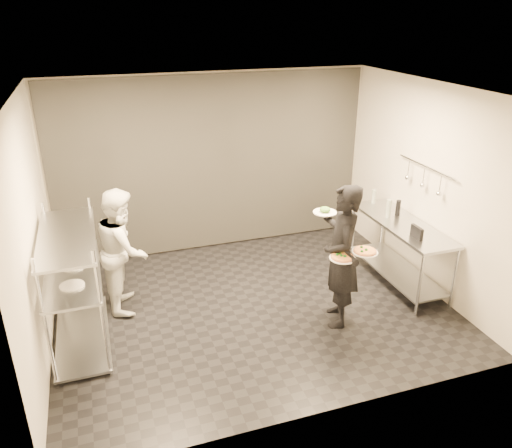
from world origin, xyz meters
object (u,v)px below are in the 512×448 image
object	(u,v)px
pass_rack	(74,283)
bottle_clear	(374,196)
chef	(123,249)
pos_monitor	(417,232)
waiter	(341,257)
salad_plate	(325,211)
bottle_green	(389,208)
bottle_dark	(398,208)
prep_counter	(400,242)
pizza_plate_near	(342,257)
pizza_plate_far	(365,251)

from	to	relation	value
pass_rack	bottle_clear	distance (m)	4.42
chef	pos_monitor	xyz separation A→B (m)	(3.61, -1.09, 0.19)
waiter	salad_plate	bearing A→B (deg)	-147.60
bottle_green	bottle_dark	size ratio (longest dim) A/B	1.15
prep_counter	salad_plate	size ratio (longest dim) A/B	6.25
bottle_clear	bottle_green	bearing A→B (deg)	-99.72
salad_plate	bottle_dark	bearing A→B (deg)	20.41
salad_plate	pass_rack	bearing A→B (deg)	174.84
pizza_plate_near	bottle_green	world-z (taller)	bottle_green
prep_counter	chef	bearing A→B (deg)	170.79
pos_monitor	bottle_dark	world-z (taller)	bottle_dark
bottle_green	pizza_plate_far	bearing A→B (deg)	-132.98
chef	bottle_clear	xyz separation A→B (m)	(3.74, 0.20, 0.21)
prep_counter	pos_monitor	world-z (taller)	pos_monitor
pizza_plate_near	pizza_plate_far	xyz separation A→B (m)	(0.31, 0.04, 0.01)
pass_rack	bottle_dark	xyz separation A→B (m)	(4.41, 0.26, 0.27)
prep_counter	waiter	size ratio (longest dim) A/B	1.00
waiter	pizza_plate_far	size ratio (longest dim) A/B	5.90
chef	pizza_plate_far	world-z (taller)	chef
pizza_plate_far	bottle_green	xyz separation A→B (m)	(0.97, 1.05, 0.02)
pizza_plate_far	bottle_green	size ratio (longest dim) A/B	1.17
pos_monitor	bottle_dark	distance (m)	0.76
salad_plate	bottle_clear	world-z (taller)	salad_plate
prep_counter	pizza_plate_far	size ratio (longest dim) A/B	5.88
bottle_clear	bottle_dark	bearing A→B (deg)	-82.81
bottle_green	pizza_plate_near	bearing A→B (deg)	-139.86
bottle_green	bottle_dark	bearing A→B (deg)	3.59
pizza_plate_far	bottle_green	world-z (taller)	bottle_green
chef	bottle_dark	xyz separation A→B (m)	(3.81, -0.35, 0.22)
prep_counter	pizza_plate_far	world-z (taller)	pizza_plate_far
chef	pizza_plate_far	bearing A→B (deg)	-111.10
prep_counter	pizza_plate_far	xyz separation A→B (m)	(-1.06, -0.80, 0.40)
waiter	bottle_green	xyz separation A→B (m)	(1.18, 0.87, 0.15)
bottle_dark	pass_rack	bearing A→B (deg)	-176.64
chef	salad_plate	distance (m)	2.60
chef	pizza_plate_near	size ratio (longest dim) A/B	5.35
pizza_plate_far	waiter	bearing A→B (deg)	138.43
pass_rack	pizza_plate_far	world-z (taller)	pass_rack
bottle_green	bottle_clear	bearing A→B (deg)	80.28
pos_monitor	bottle_green	world-z (taller)	bottle_green
pizza_plate_near	bottle_dark	distance (m)	1.82
pizza_plate_near	bottle_green	size ratio (longest dim) A/B	1.16
bottle_green	bottle_dark	distance (m)	0.16
pizza_plate_far	pos_monitor	world-z (taller)	pos_monitor
pos_monitor	bottle_green	distance (m)	0.73
pizza_plate_far	bottle_dark	xyz separation A→B (m)	(1.14, 1.06, 0.00)
bottle_dark	chef	bearing A→B (deg)	174.76
waiter	salad_plate	xyz separation A→B (m)	(-0.08, 0.35, 0.47)
pass_rack	bottle_green	bearing A→B (deg)	3.35
bottle_green	bottle_clear	distance (m)	0.56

